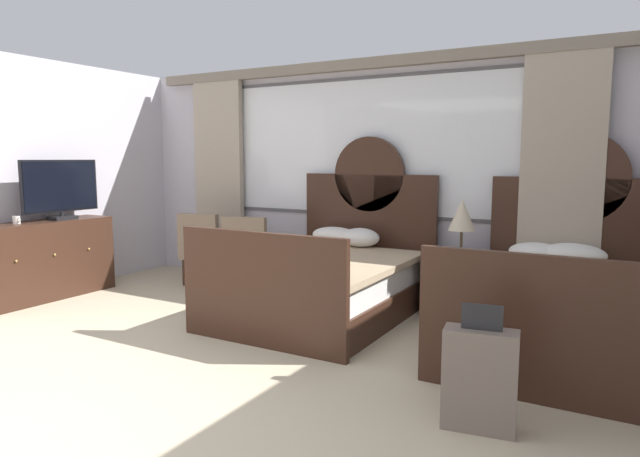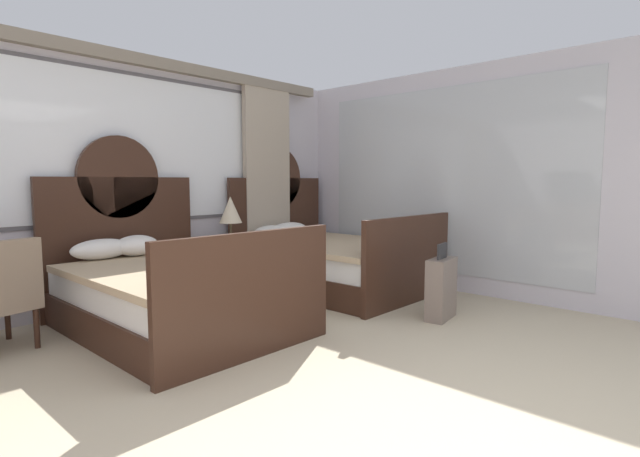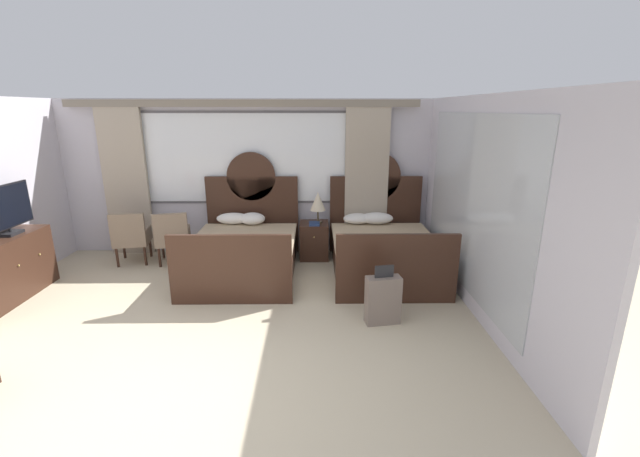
{
  "view_description": "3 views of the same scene",
  "coord_description": "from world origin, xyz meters",
  "px_view_note": "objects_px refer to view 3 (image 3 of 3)",
  "views": [
    {
      "loc": [
        2.74,
        -1.63,
        1.57
      ],
      "look_at": [
        0.65,
        2.04,
        1.04
      ],
      "focal_mm": 31.22,
      "sensor_mm": 36.0,
      "label": 1
    },
    {
      "loc": [
        -2.16,
        -0.73,
        1.35
      ],
      "look_at": [
        1.23,
        2.38,
        0.89
      ],
      "focal_mm": 26.83,
      "sensor_mm": 36.0,
      "label": 2
    },
    {
      "loc": [
        1.2,
        -3.07,
        2.53
      ],
      "look_at": [
        1.27,
        2.28,
        0.98
      ],
      "focal_mm": 23.28,
      "sensor_mm": 36.0,
      "label": 3
    }
  ],
  "objects_px": {
    "suitcase_on_floor": "(383,300)",
    "book_on_nightstand": "(314,224)",
    "dresser_minibar": "(2,272)",
    "armchair_by_window_centre": "(131,236)",
    "bed_near_mirror": "(383,250)",
    "nightstand_between_beds": "(314,240)",
    "tv_flatscreen": "(6,210)",
    "table_lamp_on_nightstand": "(318,202)",
    "armchair_by_window_left": "(172,236)",
    "bed_near_window": "(245,251)"
  },
  "relations": [
    {
      "from": "bed_near_mirror",
      "to": "table_lamp_on_nightstand",
      "type": "relative_size",
      "value": 4.07
    },
    {
      "from": "suitcase_on_floor",
      "to": "dresser_minibar",
      "type": "bearing_deg",
      "value": 172.76
    },
    {
      "from": "armchair_by_window_left",
      "to": "suitcase_on_floor",
      "type": "height_order",
      "value": "armchair_by_window_left"
    },
    {
      "from": "armchair_by_window_left",
      "to": "armchair_by_window_centre",
      "type": "distance_m",
      "value": 0.69
    },
    {
      "from": "table_lamp_on_nightstand",
      "to": "book_on_nightstand",
      "type": "bearing_deg",
      "value": -119.58
    },
    {
      "from": "suitcase_on_floor",
      "to": "book_on_nightstand",
      "type": "bearing_deg",
      "value": 110.43
    },
    {
      "from": "dresser_minibar",
      "to": "tv_flatscreen",
      "type": "distance_m",
      "value": 0.83
    },
    {
      "from": "dresser_minibar",
      "to": "table_lamp_on_nightstand",
      "type": "bearing_deg",
      "value": 21.83
    },
    {
      "from": "dresser_minibar",
      "to": "tv_flatscreen",
      "type": "relative_size",
      "value": 1.67
    },
    {
      "from": "nightstand_between_beds",
      "to": "armchair_by_window_centre",
      "type": "distance_m",
      "value": 3.08
    },
    {
      "from": "bed_near_mirror",
      "to": "nightstand_between_beds",
      "type": "height_order",
      "value": "bed_near_mirror"
    },
    {
      "from": "tv_flatscreen",
      "to": "armchair_by_window_centre",
      "type": "height_order",
      "value": "tv_flatscreen"
    },
    {
      "from": "tv_flatscreen",
      "to": "table_lamp_on_nightstand",
      "type": "bearing_deg",
      "value": 18.71
    },
    {
      "from": "nightstand_between_beds",
      "to": "dresser_minibar",
      "type": "height_order",
      "value": "dresser_minibar"
    },
    {
      "from": "armchair_by_window_left",
      "to": "suitcase_on_floor",
      "type": "relative_size",
      "value": 1.21
    },
    {
      "from": "nightstand_between_beds",
      "to": "suitcase_on_floor",
      "type": "distance_m",
      "value": 2.48
    },
    {
      "from": "table_lamp_on_nightstand",
      "to": "bed_near_mirror",
      "type": "bearing_deg",
      "value": -33.42
    },
    {
      "from": "bed_near_window",
      "to": "book_on_nightstand",
      "type": "bearing_deg",
      "value": 27.31
    },
    {
      "from": "dresser_minibar",
      "to": "suitcase_on_floor",
      "type": "relative_size",
      "value": 2.13
    },
    {
      "from": "bed_near_window",
      "to": "table_lamp_on_nightstand",
      "type": "height_order",
      "value": "bed_near_window"
    },
    {
      "from": "nightstand_between_beds",
      "to": "tv_flatscreen",
      "type": "distance_m",
      "value": 4.48
    },
    {
      "from": "book_on_nightstand",
      "to": "tv_flatscreen",
      "type": "distance_m",
      "value": 4.4
    },
    {
      "from": "tv_flatscreen",
      "to": "armchair_by_window_left",
      "type": "bearing_deg",
      "value": 33.65
    },
    {
      "from": "dresser_minibar",
      "to": "armchair_by_window_centre",
      "type": "relative_size",
      "value": 1.77
    },
    {
      "from": "nightstand_between_beds",
      "to": "armchair_by_window_left",
      "type": "relative_size",
      "value": 0.7
    },
    {
      "from": "bed_near_mirror",
      "to": "bed_near_window",
      "type": "bearing_deg",
      "value": -179.94
    },
    {
      "from": "bed_near_window",
      "to": "nightstand_between_beds",
      "type": "relative_size",
      "value": 3.45
    },
    {
      "from": "bed_near_mirror",
      "to": "armchair_by_window_left",
      "type": "relative_size",
      "value": 2.42
    },
    {
      "from": "table_lamp_on_nightstand",
      "to": "dresser_minibar",
      "type": "bearing_deg",
      "value": -158.17
    },
    {
      "from": "bed_near_mirror",
      "to": "book_on_nightstand",
      "type": "distance_m",
      "value": 1.26
    },
    {
      "from": "dresser_minibar",
      "to": "armchair_by_window_centre",
      "type": "xyz_separation_m",
      "value": [
        1.11,
        1.45,
        0.05
      ]
    },
    {
      "from": "nightstand_between_beds",
      "to": "book_on_nightstand",
      "type": "bearing_deg",
      "value": -86.0
    },
    {
      "from": "bed_near_window",
      "to": "dresser_minibar",
      "type": "distance_m",
      "value": 3.24
    },
    {
      "from": "nightstand_between_beds",
      "to": "dresser_minibar",
      "type": "relative_size",
      "value": 0.4
    },
    {
      "from": "tv_flatscreen",
      "to": "bed_near_mirror",
      "type": "bearing_deg",
      "value": 8.14
    },
    {
      "from": "table_lamp_on_nightstand",
      "to": "armchair_by_window_left",
      "type": "height_order",
      "value": "table_lamp_on_nightstand"
    },
    {
      "from": "table_lamp_on_nightstand",
      "to": "armchair_by_window_left",
      "type": "xyz_separation_m",
      "value": [
        -2.44,
        -0.25,
        -0.52
      ]
    },
    {
      "from": "bed_near_mirror",
      "to": "suitcase_on_floor",
      "type": "xyz_separation_m",
      "value": [
        -0.26,
        -1.66,
        -0.06
      ]
    },
    {
      "from": "bed_near_mirror",
      "to": "dresser_minibar",
      "type": "height_order",
      "value": "bed_near_mirror"
    },
    {
      "from": "tv_flatscreen",
      "to": "nightstand_between_beds",
      "type": "bearing_deg",
      "value": 18.9
    },
    {
      "from": "dresser_minibar",
      "to": "tv_flatscreen",
      "type": "bearing_deg",
      "value": 84.63
    },
    {
      "from": "nightstand_between_beds",
      "to": "suitcase_on_floor",
      "type": "height_order",
      "value": "suitcase_on_floor"
    },
    {
      "from": "nightstand_between_beds",
      "to": "table_lamp_on_nightstand",
      "type": "height_order",
      "value": "table_lamp_on_nightstand"
    },
    {
      "from": "bed_near_mirror",
      "to": "armchair_by_window_centre",
      "type": "relative_size",
      "value": 2.42
    },
    {
      "from": "bed_near_window",
      "to": "armchair_by_window_centre",
      "type": "distance_m",
      "value": 2.01
    },
    {
      "from": "table_lamp_on_nightstand",
      "to": "suitcase_on_floor",
      "type": "distance_m",
      "value": 2.56
    },
    {
      "from": "nightstand_between_beds",
      "to": "book_on_nightstand",
      "type": "distance_m",
      "value": 0.35
    },
    {
      "from": "book_on_nightstand",
      "to": "armchair_by_window_left",
      "type": "relative_size",
      "value": 0.29
    },
    {
      "from": "bed_near_mirror",
      "to": "armchair_by_window_left",
      "type": "bearing_deg",
      "value": 172.91
    },
    {
      "from": "table_lamp_on_nightstand",
      "to": "dresser_minibar",
      "type": "xyz_separation_m",
      "value": [
        -4.24,
        -1.7,
        -0.57
      ]
    }
  ]
}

